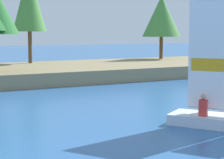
{
  "coord_description": "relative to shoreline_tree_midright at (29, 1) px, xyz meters",
  "views": [
    {
      "loc": [
        -7.13,
        -4.19,
        3.31
      ],
      "look_at": [
        1.61,
        12.01,
        1.2
      ],
      "focal_mm": 65.51,
      "sensor_mm": 36.0,
      "label": 1
    }
  ],
  "objects": [
    {
      "name": "shore_bank",
      "position": [
        -2.54,
        -3.42,
        -5.34
      ],
      "size": [
        80.0,
        10.11,
        0.91
      ],
      "primitive_type": "cube",
      "color": "#897A56",
      "rests_on": "ground"
    },
    {
      "name": "shoreline_tree_midright",
      "position": [
        0.0,
        0.0,
        0.0
      ],
      "size": [
        2.61,
        2.61,
        7.32
      ],
      "color": "brown",
      "rests_on": "shore_bank"
    },
    {
      "name": "shoreline_tree_right",
      "position": [
        12.34,
        -0.4,
        -0.97
      ],
      "size": [
        3.53,
        3.53,
        5.81
      ],
      "color": "brown",
      "rests_on": "shore_bank"
    }
  ]
}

